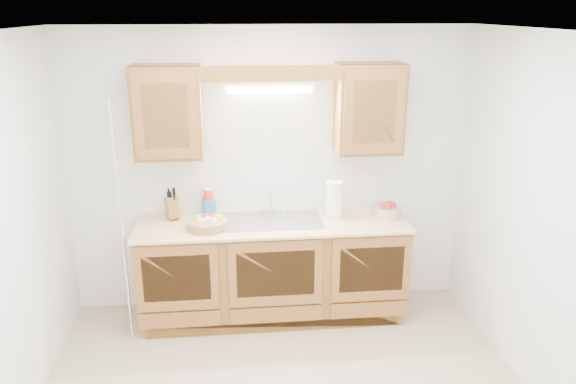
{
  "coord_description": "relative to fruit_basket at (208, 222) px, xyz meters",
  "views": [
    {
      "loc": [
        -0.32,
        -3.25,
        2.63
      ],
      "look_at": [
        0.1,
        0.85,
        1.27
      ],
      "focal_mm": 35.0,
      "sensor_mm": 36.0,
      "label": 1
    }
  ],
  "objects": [
    {
      "name": "orange_canister",
      "position": [
        0.0,
        0.32,
        0.08
      ],
      "size": [
        0.1,
        0.1,
        0.24
      ],
      "rotation": [
        0.0,
        0.0,
        0.27
      ],
      "color": "#E8440C",
      "rests_on": "countertop"
    },
    {
      "name": "upper_cabinet_right",
      "position": [
        1.37,
        0.23,
        0.88
      ],
      "size": [
        0.55,
        0.33,
        0.75
      ],
      "primitive_type": "cube",
      "color": "brown",
      "rests_on": "room"
    },
    {
      "name": "valance",
      "position": [
        0.54,
        0.09,
        1.19
      ],
      "size": [
        2.2,
        0.05,
        0.12
      ],
      "primitive_type": "cube",
      "color": "brown",
      "rests_on": "room"
    },
    {
      "name": "wire_shelf_pole",
      "position": [
        -0.66,
        -0.17,
        0.05
      ],
      "size": [
        0.03,
        0.03,
        2.0
      ],
      "primitive_type": "cylinder",
      "color": "silver",
      "rests_on": "ground"
    },
    {
      "name": "sink",
      "position": [
        0.54,
        0.1,
        -0.12
      ],
      "size": [
        0.84,
        0.46,
        0.36
      ],
      "color": "#9E9EA3",
      "rests_on": "countertop"
    },
    {
      "name": "soap_bottle",
      "position": [
        0.0,
        0.3,
        0.06
      ],
      "size": [
        0.13,
        0.13,
        0.21
      ],
      "primitive_type": "imported",
      "rotation": [
        0.0,
        0.0,
        0.37
      ],
      "color": "blue",
      "rests_on": "countertop"
    },
    {
      "name": "countertop",
      "position": [
        0.54,
        0.08,
        -0.07
      ],
      "size": [
        2.3,
        0.63,
        0.04
      ],
      "primitive_type": "cube",
      "color": "#E2BC76",
      "rests_on": "base_cabinets"
    },
    {
      "name": "base_cabinets",
      "position": [
        0.54,
        0.1,
        -0.51
      ],
      "size": [
        2.2,
        0.6,
        0.86
      ],
      "primitive_type": "cube",
      "color": "brown",
      "rests_on": "ground"
    },
    {
      "name": "knife_block",
      "position": [
        -0.31,
        0.25,
        0.05
      ],
      "size": [
        0.15,
        0.18,
        0.28
      ],
      "rotation": [
        0.0,
        0.0,
        0.4
      ],
      "color": "brown",
      "rests_on": "countertop"
    },
    {
      "name": "fluorescent_fixture",
      "position": [
        0.54,
        0.31,
        1.05
      ],
      "size": [
        0.76,
        0.08,
        0.08
      ],
      "color": "white",
      "rests_on": "room"
    },
    {
      "name": "sponge",
      "position": [
        0.0,
        0.34,
        -0.04
      ],
      "size": [
        0.11,
        0.07,
        0.02
      ],
      "rotation": [
        0.0,
        0.0,
        -0.09
      ],
      "color": "#CC333F",
      "rests_on": "countertop"
    },
    {
      "name": "fruit_basket",
      "position": [
        0.0,
        0.0,
        0.0
      ],
      "size": [
        0.38,
        0.38,
        0.1
      ],
      "rotation": [
        0.0,
        0.0,
        0.16
      ],
      "color": "#B07A46",
      "rests_on": "countertop"
    },
    {
      "name": "paper_towel",
      "position": [
        1.08,
        0.16,
        0.11
      ],
      "size": [
        0.18,
        0.18,
        0.37
      ],
      "rotation": [
        0.0,
        0.0,
        0.17
      ],
      "color": "silver",
      "rests_on": "countertop"
    },
    {
      "name": "apple_bowl",
      "position": [
        1.54,
        0.11,
        0.01
      ],
      "size": [
        0.33,
        0.33,
        0.14
      ],
      "rotation": [
        0.0,
        0.0,
        -0.34
      ],
      "color": "silver",
      "rests_on": "countertop"
    },
    {
      "name": "outlet_plate",
      "position": [
        1.49,
        0.39,
        0.2
      ],
      "size": [
        0.08,
        0.01,
        0.12
      ],
      "primitive_type": "cube",
      "color": "white",
      "rests_on": "room"
    },
    {
      "name": "room",
      "position": [
        0.54,
        -1.1,
        0.3
      ],
      "size": [
        3.52,
        3.5,
        2.5
      ],
      "color": "tan",
      "rests_on": "ground"
    },
    {
      "name": "upper_cabinet_left",
      "position": [
        -0.29,
        0.23,
        0.88
      ],
      "size": [
        0.55,
        0.33,
        0.75
      ],
      "primitive_type": "cube",
      "color": "brown",
      "rests_on": "room"
    }
  ]
}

